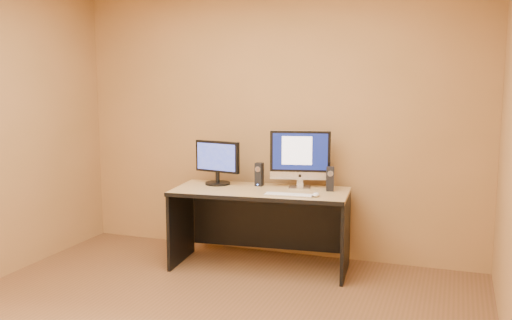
% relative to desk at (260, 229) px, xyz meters
% --- Properties ---
extents(walls, '(4.00, 4.00, 2.60)m').
position_rel_desk_xyz_m(walls, '(-0.02, -1.49, 0.94)').
color(walls, '#9F7140').
rests_on(walls, ground).
extents(desk, '(1.61, 0.83, 0.72)m').
position_rel_desk_xyz_m(desk, '(0.00, 0.00, 0.00)').
color(desk, tan).
rests_on(desk, ground).
extents(imac, '(0.58, 0.32, 0.53)m').
position_rel_desk_xyz_m(imac, '(0.31, 0.21, 0.63)').
color(imac, '#B1B1B6').
rests_on(imac, desk).
extents(second_monitor, '(0.50, 0.31, 0.41)m').
position_rel_desk_xyz_m(second_monitor, '(-0.46, 0.12, 0.56)').
color(second_monitor, black).
rests_on(second_monitor, desk).
extents(speaker_left, '(0.07, 0.07, 0.21)m').
position_rel_desk_xyz_m(speaker_left, '(-0.07, 0.18, 0.47)').
color(speaker_left, black).
rests_on(speaker_left, desk).
extents(speaker_right, '(0.08, 0.08, 0.21)m').
position_rel_desk_xyz_m(speaker_right, '(0.59, 0.17, 0.47)').
color(speaker_right, black).
rests_on(speaker_right, desk).
extents(keyboard, '(0.43, 0.15, 0.02)m').
position_rel_desk_xyz_m(keyboard, '(0.31, -0.16, 0.37)').
color(keyboard, silver).
rests_on(keyboard, desk).
extents(mouse, '(0.06, 0.10, 0.03)m').
position_rel_desk_xyz_m(mouse, '(0.54, -0.11, 0.38)').
color(mouse, silver).
rests_on(mouse, desk).
extents(cable_a, '(0.12, 0.18, 0.01)m').
position_rel_desk_xyz_m(cable_a, '(0.33, 0.30, 0.36)').
color(cable_a, black).
rests_on(cable_a, desk).
extents(cable_b, '(0.09, 0.16, 0.01)m').
position_rel_desk_xyz_m(cable_b, '(0.25, 0.28, 0.36)').
color(cable_b, black).
rests_on(cable_b, desk).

